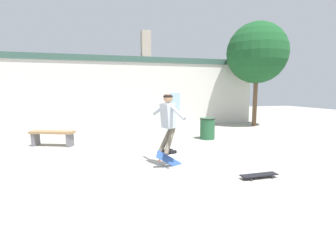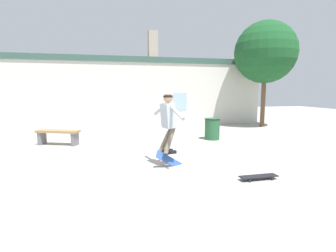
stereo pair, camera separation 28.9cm
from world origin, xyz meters
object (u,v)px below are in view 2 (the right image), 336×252
skateboard_resting (258,176)px  trash_bin (212,128)px  skater (168,118)px  skateboard_flipping (169,160)px  tree_right (265,52)px  park_bench (58,134)px

skateboard_resting → trash_bin: bearing=-101.0°
skateboard_resting → skater: bearing=-40.6°
skater → skateboard_resting: size_ratio=1.73×
skateboard_flipping → skateboard_resting: (1.56, -1.33, -0.08)m
skateboard_flipping → skateboard_resting: size_ratio=0.88×
tree_right → skater: (-6.21, -5.58, -2.44)m
trash_bin → skater: size_ratio=0.56×
trash_bin → skateboard_flipping: size_ratio=1.09×
skateboard_flipping → skater: bearing=129.4°
skateboard_flipping → skateboard_resting: bearing=-54.4°
skater → skateboard_resting: 2.35m
tree_right → skater: size_ratio=3.61×
park_bench → trash_bin: trash_bin is taller
tree_right → skateboard_flipping: size_ratio=7.08×
park_bench → trash_bin: (5.38, -0.30, 0.06)m
skater → skateboard_flipping: skater is taller
trash_bin → skateboard_flipping: trash_bin is taller
skater → trash_bin: bearing=35.4°
skateboard_resting → skateboard_flipping: bearing=-40.7°
tree_right → skater: bearing=-138.0°
park_bench → skateboard_resting: (4.56, -4.63, -0.28)m
park_bench → skater: (2.97, -3.28, 0.82)m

